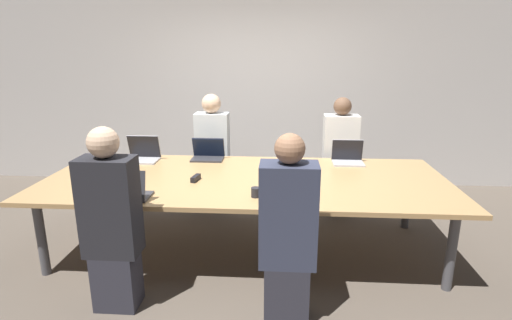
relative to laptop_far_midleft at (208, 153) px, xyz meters
name	(u,v)px	position (x,y,z in m)	size (l,w,h in m)	color
ground_plane	(246,248)	(0.48, -0.64, -0.81)	(24.00, 24.00, 0.00)	brown
curtain_wall	(259,88)	(0.48, 1.51, 0.59)	(12.00, 0.06, 2.80)	#BCB7B2
conference_table	(246,182)	(0.48, -0.64, -0.12)	(3.82, 1.57, 0.74)	tan
laptop_far_midleft	(208,153)	(0.00, 0.00, 0.00)	(0.36, 0.24, 0.24)	#333338
person_far_midleft	(213,153)	(-0.02, 0.44, -0.12)	(0.40, 0.24, 1.42)	#2D2D38
laptop_far_right	(348,156)	(1.53, -0.05, 0.00)	(0.33, 0.24, 0.25)	#B7B7BC
person_far_right	(340,158)	(1.51, 0.39, -0.13)	(0.40, 0.24, 1.40)	#2D2D38
laptop_far_left	(143,153)	(-0.70, -0.10, 0.01)	(0.35, 0.27, 0.28)	#B7B7BC
laptop_near_left	(128,191)	(-0.42, -1.28, 0.00)	(0.33, 0.26, 0.26)	#333338
person_near_left	(112,223)	(-0.42, -1.64, -0.12)	(0.40, 0.24, 1.42)	#2D2D38
cup_near_left	(99,192)	(-0.68, -1.26, -0.02)	(0.09, 0.09, 0.09)	brown
laptop_near_midright	(287,191)	(0.87, -1.18, 0.00)	(0.33, 0.23, 0.23)	silver
person_near_midright	(288,234)	(0.88, -1.70, -0.13)	(0.40, 0.24, 1.40)	#2D2D38
cup_near_midright	(256,192)	(0.62, -1.15, -0.03)	(0.08, 0.08, 0.08)	#232328
stapler	(196,178)	(0.03, -0.77, -0.04)	(0.07, 0.16, 0.05)	black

